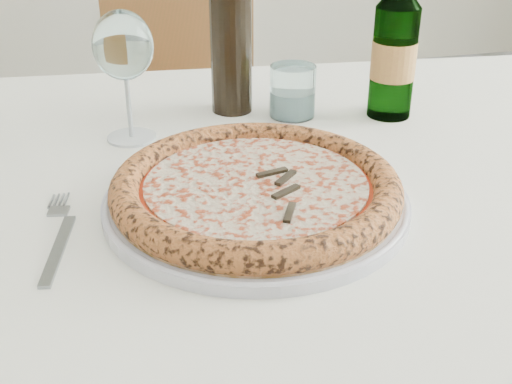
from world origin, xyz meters
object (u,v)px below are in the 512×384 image
at_px(dining_table, 237,223).
at_px(wine_bottle, 231,41).
at_px(wine_glass, 123,48).
at_px(tumbler, 292,95).
at_px(pizza, 256,187).
at_px(chair_far, 187,110).
at_px(beer_bottle, 394,50).
at_px(plate, 256,200).

distance_m(dining_table, wine_bottle, 0.30).
bearing_deg(wine_glass, tumbler, 6.67).
bearing_deg(pizza, chair_far, 86.06).
relative_size(pizza, beer_bottle, 1.28).
bearing_deg(tumbler, dining_table, -127.04).
relative_size(chair_far, wine_bottle, 3.48).
bearing_deg(beer_bottle, wine_bottle, 159.83).
height_order(plate, wine_bottle, wine_bottle).
bearing_deg(plate, beer_bottle, 40.12).
bearing_deg(wine_bottle, wine_glass, -155.24).
distance_m(chair_far, wine_glass, 0.80).
bearing_deg(chair_far, wine_glass, -105.19).
bearing_deg(plate, dining_table, 90.00).
xyz_separation_m(dining_table, beer_bottle, (0.28, 0.14, 0.19)).
relative_size(dining_table, pizza, 4.93).
bearing_deg(dining_table, plate, -90.00).
relative_size(wine_glass, beer_bottle, 0.70).
relative_size(wine_glass, tumbler, 2.31).
distance_m(plate, wine_bottle, 0.35).
bearing_deg(beer_bottle, wine_glass, 178.79).
distance_m(dining_table, plate, 0.13).
height_order(tumbler, wine_bottle, wine_bottle).
height_order(dining_table, pizza, pizza).
distance_m(dining_table, pizza, 0.15).
xyz_separation_m(pizza, wine_glass, (-0.12, 0.25, 0.11)).
bearing_deg(wine_bottle, plate, -98.18).
distance_m(wine_glass, tumbler, 0.28).
relative_size(dining_table, tumbler, 20.72).
bearing_deg(tumbler, wine_glass, -173.33).
bearing_deg(wine_glass, wine_bottle, 24.76).
bearing_deg(chair_far, pizza, -93.94).
relative_size(pizza, wine_bottle, 1.27).
distance_m(dining_table, chair_far, 0.85).
bearing_deg(dining_table, beer_bottle, 26.10).
height_order(dining_table, chair_far, chair_far).
bearing_deg(wine_glass, plate, -63.56).
bearing_deg(beer_bottle, plate, -139.88).
relative_size(plate, tumbler, 4.43).
distance_m(tumbler, beer_bottle, 0.17).
bearing_deg(pizza, wine_glass, 116.44).
distance_m(plate, tumbler, 0.31).
distance_m(chair_far, plate, 0.97).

